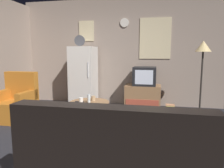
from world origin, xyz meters
TOP-DOWN VIEW (x-y plane):
  - ground_plane at (0.00, 0.00)m, footprint 12.00×12.00m
  - wall_with_art at (0.01, 2.45)m, footprint 5.20×0.12m
  - fridge at (-0.83, 2.01)m, footprint 0.60×0.62m
  - tv_stand at (0.67, 2.05)m, footprint 0.84×0.53m
  - crt_tv at (0.70, 2.05)m, footprint 0.54×0.51m
  - standing_lamp at (1.89, 1.56)m, footprint 0.32×0.32m
  - coffee_table at (-0.20, 0.51)m, footprint 0.72×0.72m
  - wine_glass at (-0.18, 0.44)m, footprint 0.05×0.05m
  - mug_ceramic_white at (-0.32, 0.41)m, footprint 0.08×0.08m
  - mug_ceramic_tan at (-0.15, 0.61)m, footprint 0.08×0.08m
  - remote_control at (-0.35, 0.42)m, footprint 0.15×0.06m
  - armchair at (-1.77, 0.62)m, footprint 0.68×0.68m
  - couch at (0.62, -1.25)m, footprint 1.70×0.80m
  - book_stack at (1.31, 1.96)m, footprint 0.20×0.18m

SIDE VIEW (x-z plane):
  - ground_plane at x=0.00m, z-range 0.00..0.00m
  - book_stack at x=1.31m, z-range 0.00..0.15m
  - coffee_table at x=-0.20m, z-range 0.00..0.47m
  - tv_stand at x=0.67m, z-range 0.00..0.57m
  - couch at x=0.62m, z-range -0.15..0.77m
  - armchair at x=-1.77m, z-range -0.14..0.82m
  - remote_control at x=-0.35m, z-range 0.47..0.49m
  - mug_ceramic_white at x=-0.32m, z-range 0.47..0.56m
  - mug_ceramic_tan at x=-0.15m, z-range 0.47..0.56m
  - wine_glass at x=-0.18m, z-range 0.47..0.62m
  - fridge at x=-0.83m, z-range -0.13..1.64m
  - crt_tv at x=0.70m, z-range 0.57..1.01m
  - standing_lamp at x=1.89m, z-range 0.56..2.15m
  - wall_with_art at x=0.01m, z-range 0.00..2.72m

